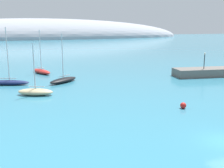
{
  "coord_description": "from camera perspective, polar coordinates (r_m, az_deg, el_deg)",
  "views": [
    {
      "loc": [
        -18.28,
        -18.2,
        10.52
      ],
      "look_at": [
        -3.64,
        20.03,
        1.8
      ],
      "focal_mm": 43.46,
      "sensor_mm": 36.0,
      "label": 1
    }
  ],
  "objects": [
    {
      "name": "sailboat_sand_mid_mooring",
      "position": [
        43.96,
        -15.8,
        -1.51
      ],
      "size": [
        6.0,
        4.54,
        8.05
      ],
      "rotation": [
        0.0,
        0.0,
        2.69
      ],
      "color": "#C6B284",
      "rests_on": "water"
    },
    {
      "name": "sailboat_black_end_of_line",
      "position": [
        52.65,
        -10.21,
        0.89
      ],
      "size": [
        6.74,
        5.76,
        9.22
      ],
      "rotation": [
        0.0,
        0.0,
        3.78
      ],
      "color": "black",
      "rests_on": "water"
    },
    {
      "name": "sailboat_navy_near_shore",
      "position": [
        53.16,
        -20.73,
        0.41
      ],
      "size": [
        7.4,
        4.65,
        10.44
      ],
      "rotation": [
        0.0,
        0.0,
        5.87
      ],
      "color": "navy",
      "rests_on": "water"
    },
    {
      "name": "mooring_buoy_red",
      "position": [
        36.73,
        14.74,
        -4.38
      ],
      "size": [
        0.79,
        0.79,
        0.79
      ],
      "primitive_type": "sphere",
      "color": "red",
      "rests_on": "water"
    },
    {
      "name": "sailboat_red_outer_mooring",
      "position": [
        63.93,
        -14.63,
        2.66
      ],
      "size": [
        4.35,
        7.55,
        9.82
      ],
      "rotation": [
        0.0,
        0.0,
        5.07
      ],
      "color": "red",
      "rests_on": "water"
    },
    {
      "name": "distant_ridge",
      "position": [
        261.99,
        -14.62,
        9.35
      ],
      "size": [
        282.99,
        83.02,
        35.3
      ],
      "primitive_type": "ellipsoid",
      "color": "#999EA8",
      "rests_on": "ground"
    },
    {
      "name": "breakwater_rocks",
      "position": [
        62.79,
        20.46,
        2.41
      ],
      "size": [
        17.73,
        7.35,
        1.71
      ],
      "primitive_type": "cube",
      "rotation": [
        0.0,
        0.0,
        -0.17
      ],
      "color": "#66605B",
      "rests_on": "ground"
    },
    {
      "name": "harbor_lamp_post",
      "position": [
        60.21,
        18.88,
        5.07
      ],
      "size": [
        0.36,
        0.36,
        3.46
      ],
      "color": "black",
      "rests_on": "breakwater_rocks"
    }
  ]
}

